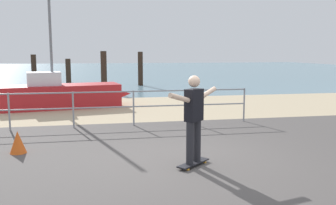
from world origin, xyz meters
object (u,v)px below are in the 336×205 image
traffic_cone (18,143)px  skateboard (193,163)px  sailboat (66,94)px  skateboarder (194,114)px

traffic_cone → skateboard: bearing=-24.0°
sailboat → skateboarder: 8.50m
skateboarder → traffic_cone: size_ratio=3.30×
sailboat → skateboarder: bearing=-69.4°
skateboard → skateboarder: 0.95m
sailboat → skateboarder: sailboat is taller
traffic_cone → sailboat: bearing=85.9°
sailboat → traffic_cone: (-0.46, -6.41, -0.27)m
sailboat → traffic_cone: bearing=-94.1°
sailboat → skateboard: (2.99, -7.95, -0.45)m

